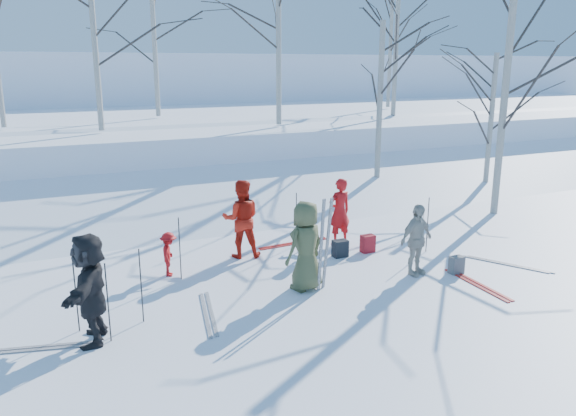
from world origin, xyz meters
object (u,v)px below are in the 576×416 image
dog (306,242)px  backpack_grey (456,265)px  skier_red_seated (169,254)px  skier_grey_west (90,288)px  backpack_dark (340,249)px  skier_olive_center (306,246)px  skier_red_north (340,212)px  skier_cream_east (416,240)px  backpack_red (368,244)px  skier_redor_behind (241,219)px

dog → backpack_grey: (2.28, -2.68, -0.04)m
skier_red_seated → backpack_grey: size_ratio=2.50×
skier_grey_west → backpack_dark: (5.71, 1.88, -0.71)m
skier_olive_center → dog: (1.05, 2.07, -0.67)m
skier_olive_center → skier_red_north: size_ratio=1.08×
skier_red_north → skier_cream_east: bearing=94.7°
skier_red_seated → skier_grey_west: size_ratio=0.52×
skier_red_seated → skier_grey_west: skier_grey_west is taller
skier_grey_west → skier_red_north: bearing=130.2°
backpack_dark → backpack_grey: bearing=-49.3°
skier_olive_center → skier_cream_east: size_ratio=1.17×
skier_cream_east → skier_grey_west: 6.58m
dog → skier_red_north: bearing=137.2°
skier_cream_east → dog: bearing=109.2°
skier_red_north → backpack_grey: bearing=109.3°
backpack_red → skier_redor_behind: bearing=160.9°
skier_redor_behind → skier_cream_east: 3.97m
backpack_grey → skier_red_north: bearing=113.5°
skier_red_north → skier_olive_center: bearing=43.0°
backpack_grey → skier_cream_east: bearing=158.7°
skier_red_north → skier_red_seated: 4.40m
skier_red_seated → skier_grey_west: 3.03m
skier_olive_center → skier_cream_east: 2.50m
skier_cream_east → backpack_dark: bearing=105.5°
skier_cream_east → backpack_grey: 1.08m
skier_red_seated → backpack_red: bearing=-77.8°
skier_red_north → skier_cream_east: 2.57m
skier_olive_center → backpack_grey: bearing=151.9°
skier_grey_west → backpack_red: 6.78m
skier_redor_behind → dog: 1.69m
skier_olive_center → backpack_red: skier_olive_center is taller
skier_redor_behind → skier_grey_west: size_ratio=1.00×
dog → backpack_grey: bearing=77.4°
skier_red_north → backpack_grey: (1.25, -2.86, -0.65)m
skier_red_north → backpack_dark: size_ratio=4.18×
skier_cream_east → backpack_red: bearing=81.4°
backpack_red → skier_grey_west: bearing=-163.7°
skier_olive_center → backpack_dark: skier_olive_center is taller
backpack_red → dog: bearing=153.2°
skier_red_seated → skier_cream_east: bearing=-96.3°
backpack_dark → backpack_red: bearing=0.9°
skier_olive_center → dog: 2.41m
skier_red_north → backpack_dark: (-0.47, -0.87, -0.64)m
backpack_dark → skier_red_north: bearing=61.4°
skier_redor_behind → backpack_red: 3.09m
skier_redor_behind → skier_grey_west: (-3.64, -2.87, 0.00)m
dog → skier_redor_behind: bearing=-64.6°
skier_red_north → skier_cream_east: (0.40, -2.53, -0.06)m
skier_cream_east → backpack_red: 1.78m
skier_redor_behind → skier_grey_west: 4.64m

